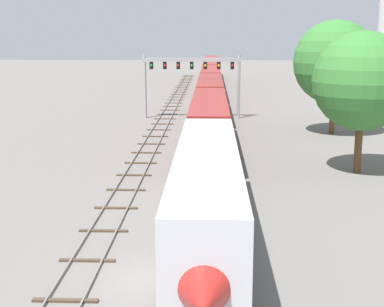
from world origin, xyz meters
name	(u,v)px	position (x,y,z in m)	size (l,w,h in m)	color
ground_plane	(159,281)	(0.00, 0.00, 0.00)	(400.00, 400.00, 0.00)	slate
track_main	(210,105)	(2.00, 60.00, 0.07)	(2.60, 200.00, 0.16)	slate
track_near	(161,127)	(-3.50, 40.00, 0.07)	(2.60, 160.00, 0.16)	slate
passenger_train	(210,88)	(2.00, 58.88, 2.61)	(3.04, 130.22, 4.80)	silver
signal_gantry	(192,71)	(-0.25, 47.05, 5.76)	(12.10, 0.49, 7.76)	#999BA0
trackside_tree_left	(362,81)	(13.22, 19.66, 6.86)	(7.32, 7.32, 10.54)	brown
trackside_tree_mid	(335,62)	(14.79, 36.59, 7.40)	(8.57, 8.57, 11.69)	brown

